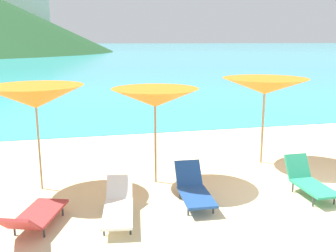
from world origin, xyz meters
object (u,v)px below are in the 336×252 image
object	(u,v)px
umbrella_4	(265,86)
cruise_ship	(2,25)
lounge_chair_3	(34,216)
umbrella_2	(35,97)
lounge_chair_0	(194,189)
umbrella_3	(155,98)
lounge_chair_2	(309,181)
lounge_chair_7	(118,205)

from	to	relation	value
umbrella_4	cruise_ship	size ratio (longest dim) A/B	0.05
umbrella_4	lounge_chair_3	xyz separation A→B (m)	(-5.65, -2.62, -1.83)
umbrella_2	lounge_chair_0	world-z (taller)	umbrella_2
umbrella_3	lounge_chair_3	distance (m)	3.59
umbrella_4	lounge_chair_3	bearing A→B (deg)	-155.10
lounge_chair_2	lounge_chair_7	world-z (taller)	lounge_chair_2
umbrella_3	lounge_chair_0	xyz separation A→B (m)	(0.53, -1.32, -1.71)
lounge_chair_2	umbrella_3	bearing A→B (deg)	154.02
lounge_chair_3	umbrella_2	bearing A→B (deg)	-68.91
lounge_chair_7	cruise_ship	xyz separation A→B (m)	(-29.08, 164.08, 8.95)
umbrella_3	cruise_ship	distance (m)	165.29
umbrella_4	lounge_chair_2	size ratio (longest dim) A/B	1.75
umbrella_3	lounge_chair_3	world-z (taller)	umbrella_3
umbrella_2	umbrella_4	bearing A→B (deg)	6.17
lounge_chair_2	umbrella_2	bearing A→B (deg)	163.78
umbrella_4	lounge_chair_7	world-z (taller)	umbrella_4
umbrella_4	lounge_chair_3	size ratio (longest dim) A/B	1.43
umbrella_3	lounge_chair_3	xyz separation A→B (m)	(-2.55, -1.84, -1.74)
lounge_chair_0	lounge_chair_7	distance (m)	1.64
lounge_chair_0	umbrella_4	bearing A→B (deg)	42.59
umbrella_2	lounge_chair_0	xyz separation A→B (m)	(3.11, -1.49, -1.80)
umbrella_2	lounge_chair_7	xyz separation A→B (m)	(1.53, -1.89, -1.82)
umbrella_4	lounge_chair_0	bearing A→B (deg)	-140.68
lounge_chair_0	umbrella_3	bearing A→B (deg)	115.01
lounge_chair_2	lounge_chair_7	xyz separation A→B (m)	(-4.12, -0.20, -0.06)
umbrella_2	umbrella_4	xyz separation A→B (m)	(5.69, 0.61, 0.01)
umbrella_4	umbrella_3	bearing A→B (deg)	-165.80
umbrella_3	lounge_chair_0	distance (m)	2.23
lounge_chair_2	lounge_chair_3	size ratio (longest dim) A/B	0.82
umbrella_2	lounge_chair_2	bearing A→B (deg)	-16.70
lounge_chair_0	lounge_chair_7	xyz separation A→B (m)	(-1.59, -0.40, -0.03)
umbrella_3	umbrella_4	size ratio (longest dim) A/B	0.90
umbrella_4	lounge_chair_0	xyz separation A→B (m)	(-2.58, -2.11, -1.80)
umbrella_2	umbrella_3	xyz separation A→B (m)	(2.58, -0.17, -0.08)
umbrella_2	umbrella_4	world-z (taller)	umbrella_2
cruise_ship	lounge_chair_3	bearing A→B (deg)	-83.70
lounge_chair_7	cruise_ship	world-z (taller)	cruise_ship
umbrella_2	lounge_chair_0	distance (m)	3.89
lounge_chair_0	lounge_chair_3	xyz separation A→B (m)	(-3.07, -0.51, -0.03)
lounge_chair_0	lounge_chair_3	world-z (taller)	lounge_chair_0
lounge_chair_2	cruise_ship	bearing A→B (deg)	101.93
umbrella_3	umbrella_4	distance (m)	3.20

